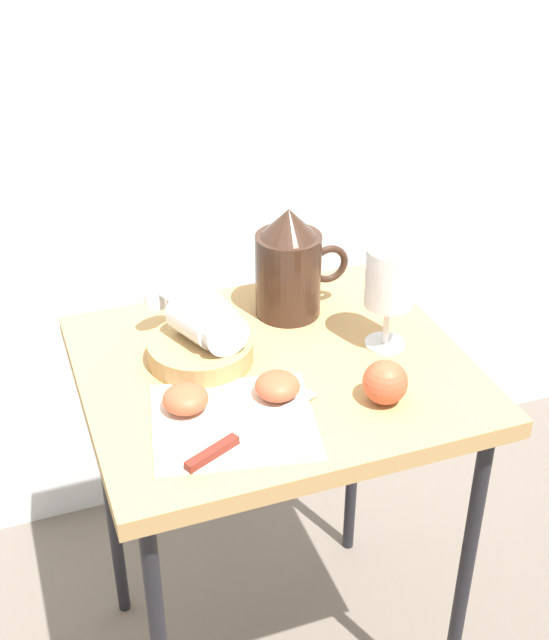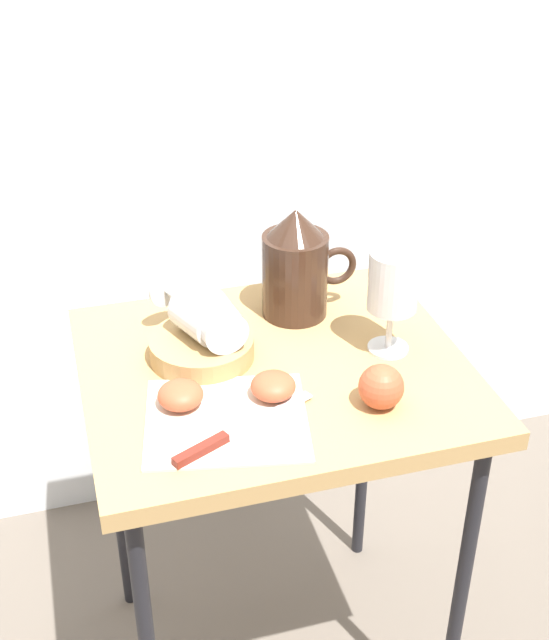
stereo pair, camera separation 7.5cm
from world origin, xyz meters
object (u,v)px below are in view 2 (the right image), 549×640
object	(u,v)px
basket_tray	(202,348)
wine_glass_tipped_far	(215,319)
wine_glass_upright	(393,286)
knife	(225,438)
apple_half_left	(181,395)
pitcher	(296,272)
wine_glass_tipped_near	(200,314)
apple_half_right	(273,386)
table	(274,399)
apple_whole	(381,387)

from	to	relation	value
basket_tray	wine_glass_tipped_far	size ratio (longest dim) A/B	1.00
wine_glass_upright	knife	size ratio (longest dim) A/B	0.77
wine_glass_tipped_far	knife	bearing A→B (deg)	-99.62
basket_tray	apple_half_left	xyz separation A→B (m)	(-0.05, -0.12, 0.00)
wine_glass_upright	apple_half_left	distance (m)	0.36
pitcher	knife	xyz separation A→B (m)	(-0.19, -0.30, -0.07)
wine_glass_tipped_near	apple_half_right	world-z (taller)	wine_glass_tipped_near
table	apple_whole	world-z (taller)	apple_whole
apple_whole	knife	size ratio (longest dim) A/B	0.30
basket_tray	wine_glass_tipped_near	size ratio (longest dim) A/B	1.02
wine_glass_tipped_near	basket_tray	bearing A→B (deg)	-100.36
apple_half_left	knife	bearing A→B (deg)	-65.49
knife	wine_glass_upright	bearing A→B (deg)	27.02
basket_tray	wine_glass_upright	distance (m)	0.31
table	apple_whole	size ratio (longest dim) A/B	10.51
table	wine_glass_tipped_far	size ratio (longest dim) A/B	4.27
table	apple_half_right	world-z (taller)	apple_half_right
wine_glass_tipped_near	apple_whole	size ratio (longest dim) A/B	2.43
basket_tray	apple_whole	size ratio (longest dim) A/B	2.48
wine_glass_upright	knife	world-z (taller)	wine_glass_upright
table	pitcher	size ratio (longest dim) A/B	3.63
pitcher	wine_glass_tipped_far	distance (m)	0.18
basket_tray	wine_glass_tipped_far	bearing A→B (deg)	-16.75
wine_glass_tipped_far	apple_whole	xyz separation A→B (m)	(0.20, -0.18, -0.04)
basket_tray	wine_glass_upright	world-z (taller)	wine_glass_upright
wine_glass_tipped_near	knife	size ratio (longest dim) A/B	0.72
wine_glass_tipped_far	apple_half_left	xyz separation A→B (m)	(-0.08, -0.11, -0.05)
table	basket_tray	xyz separation A→B (m)	(-0.10, 0.05, 0.08)
table	apple_half_right	xyz separation A→B (m)	(-0.03, -0.08, 0.09)
wine_glass_tipped_near	knife	world-z (taller)	wine_glass_tipped_near
apple_whole	wine_glass_tipped_near	bearing A→B (deg)	137.10
apple_half_left	basket_tray	bearing A→B (deg)	64.96
wine_glass_upright	apple_half_left	size ratio (longest dim) A/B	2.60
apple_half_left	knife	size ratio (longest dim) A/B	0.30
apple_half_right	apple_whole	bearing A→B (deg)	-22.10
wine_glass_tipped_near	wine_glass_tipped_far	distance (m)	0.03
table	basket_tray	size ratio (longest dim) A/B	4.25
wine_glass_tipped_near	apple_half_left	xyz separation A→B (m)	(-0.06, -0.13, -0.05)
basket_tray	wine_glass_upright	xyz separation A→B (m)	(0.28, -0.06, 0.10)
table	wine_glass_upright	distance (m)	0.25
wine_glass_tipped_near	wine_glass_tipped_far	size ratio (longest dim) A/B	0.98
basket_tray	apple_half_left	size ratio (longest dim) A/B	2.48
apple_half_left	apple_half_right	distance (m)	0.13
apple_half_right	knife	xyz separation A→B (m)	(-0.09, -0.08, -0.01)
apple_half_right	knife	world-z (taller)	apple_half_right
apple_half_left	wine_glass_upright	bearing A→B (deg)	9.85
wine_glass_upright	wine_glass_tipped_near	world-z (taller)	wine_glass_upright
wine_glass_tipped_near	wine_glass_tipped_far	xyz separation A→B (m)	(0.02, -0.02, -0.00)
basket_tray	table	bearing A→B (deg)	-26.39
wine_glass_tipped_near	table	bearing A→B (deg)	-31.81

